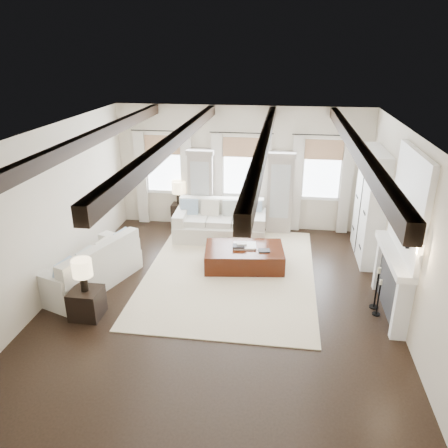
# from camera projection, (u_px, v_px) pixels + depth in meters

# --- Properties ---
(ground) EXTENTS (7.50, 7.50, 0.00)m
(ground) POSITION_uv_depth(u_px,v_px,m) (220.00, 298.00, 8.48)
(ground) COLOR black
(ground) RESTS_ON ground
(room_shell) EXTENTS (6.54, 7.54, 3.22)m
(room_shell) POSITION_uv_depth(u_px,v_px,m) (265.00, 193.00, 8.49)
(room_shell) COLOR beige
(room_shell) RESTS_ON ground
(area_rug) EXTENTS (3.57, 4.78, 0.02)m
(area_rug) POSITION_uv_depth(u_px,v_px,m) (230.00, 272.00, 9.43)
(area_rug) COLOR beige
(area_rug) RESTS_ON ground
(sofa_back) EXTENTS (2.30, 1.11, 0.97)m
(sofa_back) POSITION_uv_depth(u_px,v_px,m) (220.00, 224.00, 11.02)
(sofa_back) COLOR silver
(sofa_back) RESTS_ON ground
(sofa_left) EXTENTS (1.69, 2.42, 0.95)m
(sofa_left) POSITION_uv_depth(u_px,v_px,m) (91.00, 268.00, 8.82)
(sofa_left) COLOR silver
(sofa_left) RESTS_ON ground
(ottoman) EXTENTS (1.82, 1.26, 0.45)m
(ottoman) POSITION_uv_depth(u_px,v_px,m) (244.00, 257.00, 9.63)
(ottoman) COLOR black
(ottoman) RESTS_ON ground
(tray) EXTENTS (0.54, 0.44, 0.04)m
(tray) POSITION_uv_depth(u_px,v_px,m) (245.00, 246.00, 9.61)
(tray) COLOR white
(tray) RESTS_ON ottoman
(book_lower) EXTENTS (0.28, 0.23, 0.04)m
(book_lower) POSITION_uv_depth(u_px,v_px,m) (238.00, 246.00, 9.51)
(book_lower) COLOR #262628
(book_lower) RESTS_ON tray
(book_upper) EXTENTS (0.24, 0.20, 0.03)m
(book_upper) POSITION_uv_depth(u_px,v_px,m) (242.00, 243.00, 9.55)
(book_upper) COLOR beige
(book_upper) RESTS_ON book_lower
(book_loose) EXTENTS (0.26, 0.21, 0.03)m
(book_loose) POSITION_uv_depth(u_px,v_px,m) (264.00, 251.00, 9.39)
(book_loose) COLOR #262628
(book_loose) RESTS_ON ottoman
(side_table_front) EXTENTS (0.53, 0.53, 0.53)m
(side_table_front) POSITION_uv_depth(u_px,v_px,m) (87.00, 303.00, 7.83)
(side_table_front) COLOR black
(side_table_front) RESTS_ON ground
(lamp_front) EXTENTS (0.35, 0.35, 0.60)m
(lamp_front) POSITION_uv_depth(u_px,v_px,m) (82.00, 270.00, 7.58)
(lamp_front) COLOR black
(lamp_front) RESTS_ON side_table_front
(side_table_back) EXTENTS (0.41, 0.41, 0.61)m
(side_table_back) POSITION_uv_depth(u_px,v_px,m) (180.00, 214.00, 11.85)
(side_table_back) COLOR black
(side_table_back) RESTS_ON ground
(lamp_back) EXTENTS (0.37, 0.37, 0.63)m
(lamp_back) POSITION_uv_depth(u_px,v_px,m) (179.00, 188.00, 11.57)
(lamp_back) COLOR black
(lamp_back) RESTS_ON side_table_back
(candlestick_near) EXTENTS (0.15, 0.15, 0.72)m
(candlestick_near) POSITION_uv_depth(u_px,v_px,m) (378.00, 300.00, 7.86)
(candlestick_near) COLOR black
(candlestick_near) RESTS_ON ground
(candlestick_far) EXTENTS (0.17, 0.17, 0.84)m
(candlestick_far) POSITION_uv_depth(u_px,v_px,m) (376.00, 291.00, 8.06)
(candlestick_far) COLOR black
(candlestick_far) RESTS_ON ground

